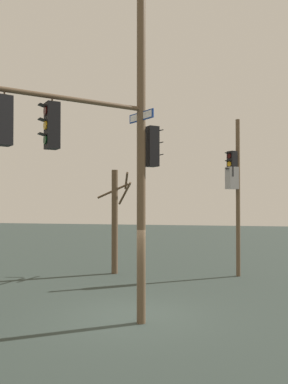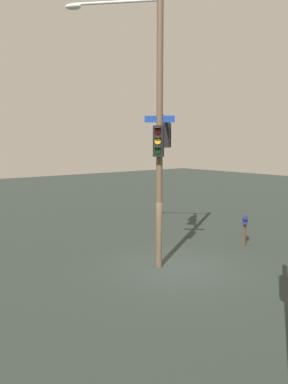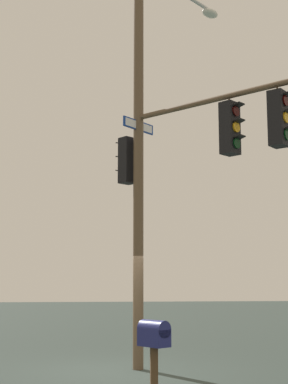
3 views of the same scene
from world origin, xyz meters
TOP-DOWN VIEW (x-y plane):
  - ground_plane at (0.00, 0.00)m, footprint 80.00×80.00m
  - main_signal_pole_assembly at (1.15, -0.11)m, footprint 3.70×5.87m
  - mailbox at (0.19, -4.61)m, footprint 0.45×0.50m

SIDE VIEW (x-z plane):
  - ground_plane at x=0.00m, z-range 0.00..0.00m
  - mailbox at x=0.19m, z-range 0.40..1.81m
  - main_signal_pole_assembly at x=1.15m, z-range 0.36..10.32m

